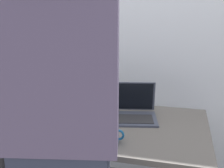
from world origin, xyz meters
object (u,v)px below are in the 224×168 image
object	(u,v)px
laptop	(131,110)
person_figure	(60,144)
beer_bottle_green	(89,98)
coffee_mug	(111,135)
beer_bottle_brown	(84,97)
beer_bottle_amber	(64,100)

from	to	relation	value
laptop	person_figure	bearing A→B (deg)	-99.68
beer_bottle_green	coffee_mug	xyz separation A→B (m)	(0.24, -0.33, -0.08)
beer_bottle_green	person_figure	size ratio (longest dim) A/B	0.20
beer_bottle_brown	beer_bottle_amber	size ratio (longest dim) A/B	0.91
laptop	coffee_mug	distance (m)	0.39
laptop	beer_bottle_brown	size ratio (longest dim) A/B	1.31
beer_bottle_amber	beer_bottle_green	bearing A→B (deg)	22.41
beer_bottle_amber	beer_bottle_green	size ratio (longest dim) A/B	0.94
person_figure	coffee_mug	bearing A→B (deg)	75.76
laptop	beer_bottle_green	world-z (taller)	beer_bottle_green
beer_bottle_green	person_figure	bearing A→B (deg)	-79.19
beer_bottle_amber	person_figure	bearing A→B (deg)	-66.67
beer_bottle_amber	coffee_mug	bearing A→B (deg)	-35.02
beer_bottle_brown	beer_bottle_green	world-z (taller)	beer_bottle_green
person_figure	beer_bottle_brown	bearing A→B (deg)	104.15
laptop	beer_bottle_amber	world-z (taller)	beer_bottle_amber
beer_bottle_brown	beer_bottle_amber	distance (m)	0.16
beer_bottle_brown	beer_bottle_amber	xyz separation A→B (m)	(-0.08, -0.13, 0.02)
beer_bottle_brown	beer_bottle_green	bearing A→B (deg)	-49.40
beer_bottle_green	beer_bottle_amber	bearing A→B (deg)	-157.59
beer_bottle_amber	person_figure	distance (m)	0.72
beer_bottle_brown	coffee_mug	size ratio (longest dim) A/B	2.41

